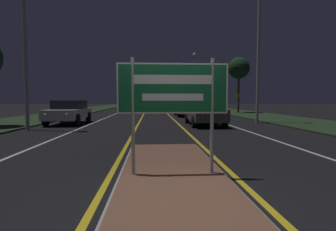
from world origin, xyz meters
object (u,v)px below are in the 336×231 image
Objects in this scene: streetlight_left_near at (24,4)px; warning_sign at (237,101)px; streetlight_right_far at (194,72)px; car_receding_2 at (198,105)px; car_approaching_0 at (69,111)px; highway_sign at (173,93)px; streetlight_right_near at (259,24)px; car_receding_1 at (186,108)px; car_receding_0 at (205,112)px.

warning_sign is at bearing 42.34° from streetlight_left_near.
streetlight_left_near is 31.09m from streetlight_right_far.
streetlight_left_near is 2.21× the size of car_receding_2.
streetlight_left_near is 25.29m from car_receding_2.
warning_sign is (2.25, -14.42, -4.50)m from streetlight_right_far.
streetlight_left_near reaches higher than car_approaching_0.
highway_sign is 0.22× the size of streetlight_right_near.
car_receding_1 is 1.10× the size of car_approaching_0.
streetlight_right_far is at bearing 85.55° from car_receding_2.
streetlight_left_near reaches higher than warning_sign.
streetlight_right_near is 2.31× the size of car_receding_2.
warning_sign is (2.30, 10.88, -4.86)m from streetlight_right_near.
car_receding_2 is (3.13, 19.51, -0.02)m from car_receding_0.
car_approaching_0 is (-11.94, -24.95, -5.10)m from streetlight_right_far.
streetlight_right_far reaches higher than car_receding_2.
streetlight_right_far is at bearing 98.85° from warning_sign.
car_receding_0 is 19.76m from car_receding_2.
car_receding_1 is 1.10× the size of car_receding_2.
highway_sign is 0.51× the size of car_approaching_0.
highway_sign is 0.50× the size of car_receding_0.
streetlight_left_near is 0.96× the size of streetlight_right_near.
warning_sign is (5.91, 3.52, 0.63)m from car_receding_1.
warning_sign is at bearing 78.06° from streetlight_right_near.
streetlight_right_near is 9.86m from car_receding_1.
car_approaching_0 is at bearing -139.74° from car_receding_1.
streetlight_right_near is at bearing 16.95° from car_receding_0.
streetlight_right_near reaches higher than streetlight_left_near.
car_receding_2 is (-0.48, 18.41, -5.48)m from streetlight_right_near.
streetlight_right_far is 28.12m from car_approaching_0.
streetlight_right_near is 2.27× the size of car_receding_0.
car_receding_0 reaches higher than car_receding_2.
car_approaching_0 reaches higher than car_receding_2.
car_approaching_0 is 2.04× the size of warning_sign.
streetlight_right_near reaches higher than car_receding_1.
car_receding_1 is (2.71, 18.69, -0.91)m from highway_sign.
streetlight_left_near is at bearing -114.61° from streetlight_right_far.
streetlight_right_near is 6.63m from car_receding_0.
warning_sign reaches higher than car_receding_2.
car_receding_0 is 0.93× the size of car_receding_1.
streetlight_right_far is (12.95, 28.26, -0.24)m from streetlight_left_near.
highway_sign is 13.75m from streetlight_right_near.
car_receding_0 is at bearing -163.05° from streetlight_right_near.
car_receding_1 is at bearing -105.79° from car_receding_2.
streetlight_left_near is 1.09× the size of streetlight_right_far.
streetlight_right_far is at bearing 82.10° from car_receding_0.
streetlight_right_far reaches higher than car_receding_0.
warning_sign is at bearing 30.81° from car_receding_1.
streetlight_right_near is (12.89, 2.96, 0.12)m from streetlight_left_near.
streetlight_right_near is 4.72× the size of warning_sign.
streetlight_left_near is 10.87m from car_receding_0.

